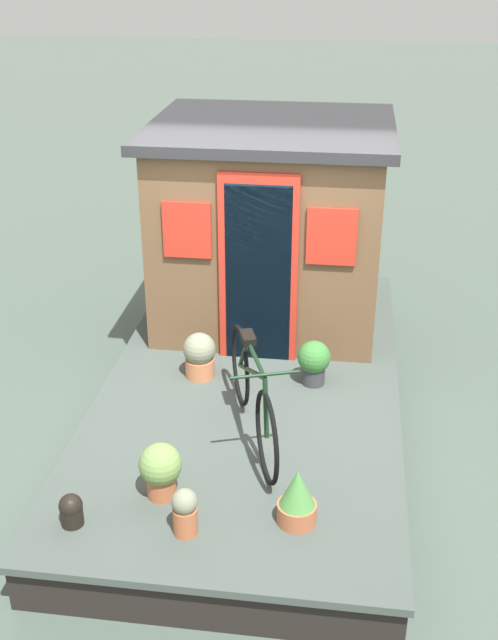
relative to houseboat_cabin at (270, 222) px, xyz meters
The scene contains 10 objects.
ground_plane 2.02m from the houseboat_cabin, behind, with size 60.00×60.00×0.00m, color #47564C.
houseboat_deck 1.88m from the houseboat_cabin, behind, with size 5.07×2.62×0.42m.
houseboat_cabin is the anchor object (origin of this frame).
bicycle 2.38m from the houseboat_cabin, behind, with size 1.68×0.68×0.83m.
potted_plant_ivy 1.71m from the houseboat_cabin, 158.58° to the right, with size 0.29×0.29×0.41m.
potted_plant_succulent 1.70m from the houseboat_cabin, 161.49° to the left, with size 0.29×0.29×0.43m.
potted_plant_mint 3.24m from the houseboat_cabin, behind, with size 0.31×0.31×0.43m.
potted_plant_basil 3.58m from the houseboat_cabin, behind, with size 0.18×0.18×0.35m.
potted_plant_geranium 3.41m from the houseboat_cabin, behind, with size 0.27×0.27×0.42m.
mooring_bollard 3.73m from the houseboat_cabin, 164.61° to the left, with size 0.16×0.16×0.24m.
Camera 1 is at (-5.97, -0.78, 4.00)m, focal length 43.22 mm.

